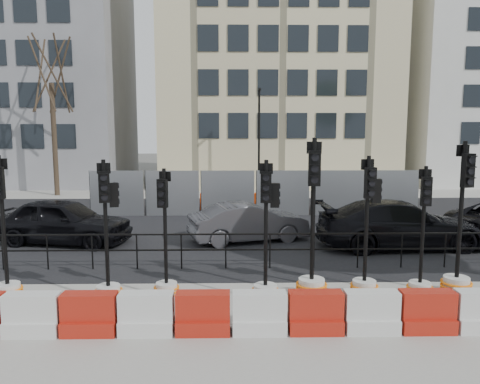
{
  "coord_description": "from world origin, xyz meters",
  "views": [
    {
      "loc": [
        -1.04,
        -11.13,
        3.82
      ],
      "look_at": [
        -0.78,
        3.0,
        1.88
      ],
      "focal_mm": 35.0,
      "sensor_mm": 36.0,
      "label": 1
    }
  ],
  "objects_px": {
    "traffic_signal_d": "(266,269)",
    "traffic_signal_h": "(458,264)",
    "car_c": "(400,224)",
    "traffic_signal_a": "(6,272)",
    "car_a": "(63,221)"
  },
  "relations": [
    {
      "from": "traffic_signal_d",
      "to": "car_c",
      "type": "bearing_deg",
      "value": 50.16
    },
    {
      "from": "traffic_signal_d",
      "to": "car_a",
      "type": "xyz_separation_m",
      "value": [
        -6.34,
        5.36,
        0.02
      ]
    },
    {
      "from": "traffic_signal_h",
      "to": "car_c",
      "type": "height_order",
      "value": "traffic_signal_h"
    },
    {
      "from": "traffic_signal_h",
      "to": "car_a",
      "type": "xyz_separation_m",
      "value": [
        -10.76,
        5.03,
        0.04
      ]
    },
    {
      "from": "traffic_signal_d",
      "to": "traffic_signal_h",
      "type": "height_order",
      "value": "traffic_signal_h"
    },
    {
      "from": "traffic_signal_h",
      "to": "car_c",
      "type": "xyz_separation_m",
      "value": [
        0.2,
        4.29,
        0.03
      ]
    },
    {
      "from": "traffic_signal_a",
      "to": "traffic_signal_d",
      "type": "height_order",
      "value": "traffic_signal_a"
    },
    {
      "from": "car_c",
      "to": "traffic_signal_d",
      "type": "bearing_deg",
      "value": 132.24
    },
    {
      "from": "traffic_signal_h",
      "to": "car_a",
      "type": "distance_m",
      "value": 11.88
    },
    {
      "from": "traffic_signal_d",
      "to": "traffic_signal_a",
      "type": "bearing_deg",
      "value": -176.34
    },
    {
      "from": "traffic_signal_a",
      "to": "traffic_signal_d",
      "type": "xyz_separation_m",
      "value": [
        5.74,
        -0.15,
        0.08
      ]
    },
    {
      "from": "traffic_signal_d",
      "to": "traffic_signal_h",
      "type": "xyz_separation_m",
      "value": [
        4.42,
        0.33,
        -0.02
      ]
    },
    {
      "from": "traffic_signal_a",
      "to": "car_c",
      "type": "xyz_separation_m",
      "value": [
        10.35,
        4.47,
        0.09
      ]
    },
    {
      "from": "car_a",
      "to": "traffic_signal_a",
      "type": "bearing_deg",
      "value": -162.53
    },
    {
      "from": "traffic_signal_h",
      "to": "car_c",
      "type": "distance_m",
      "value": 4.3
    }
  ]
}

